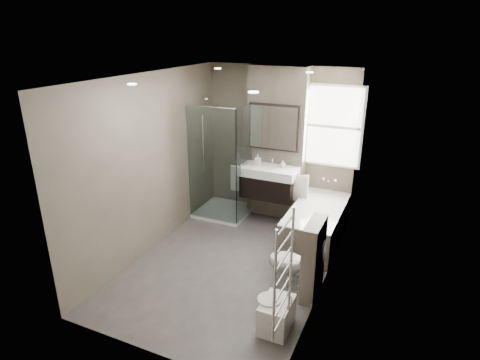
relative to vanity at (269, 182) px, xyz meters
The scene contains 15 objects.
room 1.53m from the vanity, 90.00° to the right, with size 2.70×3.90×2.70m.
vanity_pier 0.66m from the vanity, 90.00° to the left, with size 1.00×0.25×2.60m, color #60574B.
vanity is the anchor object (origin of this frame).
mirror_cabinet 0.91m from the vanity, 90.00° to the left, with size 0.86×0.08×0.76m.
towel_left 0.56m from the vanity, behind, with size 0.24×0.06×0.44m, color silver.
towel_right 0.56m from the vanity, ahead, with size 0.24×0.06×0.44m, color silver.
shower_enclosure 0.80m from the vanity, behind, with size 0.90×0.90×2.00m.
bathtub 1.07m from the vanity, 19.37° to the right, with size 0.75×1.60×0.57m.
window 1.37m from the vanity, 26.58° to the left, with size 0.98×0.06×1.33m.
toilet 1.95m from the vanity, 59.49° to the right, with size 0.39×0.68×0.69m, color white.
cistern_box 2.08m from the vanity, 54.16° to the right, with size 0.19×0.55×1.00m.
bidet 2.72m from the vanity, 67.57° to the right, with size 0.39×0.44×0.47m.
towel_radiator 3.30m from the vanity, 67.55° to the right, with size 0.03×0.49×1.10m.
soap_bottle_a 0.41m from the vanity, behind, with size 0.08×0.09×0.19m, color white.
soap_bottle_b 0.39m from the vanity, 24.25° to the left, with size 0.09×0.09×0.12m, color white.
Camera 1 is at (2.13, -4.50, 3.14)m, focal length 30.00 mm.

